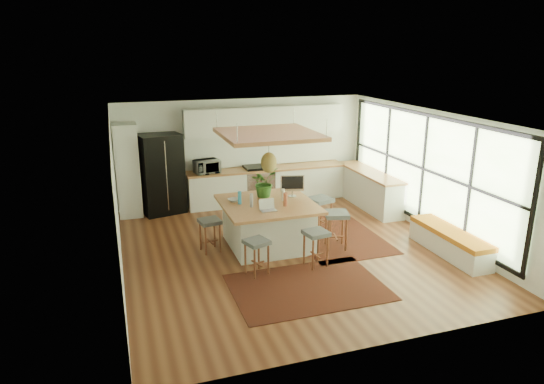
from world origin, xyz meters
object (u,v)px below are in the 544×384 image
object	(u,v)px
island	(268,224)
monitor	(292,185)
laptop	(268,205)
island_plant	(264,185)
stool_left_side	(210,235)
microwave	(207,165)
stool_right_front	(336,232)
stool_near_left	(257,256)
stool_near_right	(316,248)
stool_right_back	(320,216)
fridge	(161,176)

from	to	relation	value
island	monitor	world-z (taller)	monitor
laptop	island_plant	xyz separation A→B (m)	(0.20, 0.92, 0.12)
island	laptop	distance (m)	0.77
stool_left_side	microwave	bearing A→B (deg)	79.87
microwave	island_plant	bearing A→B (deg)	-84.28
stool_right_front	laptop	xyz separation A→B (m)	(-1.42, 0.08, 0.70)
island	island_plant	bearing A→B (deg)	82.35
stool_near_left	microwave	distance (m)	4.06
monitor	stool_left_side	bearing A→B (deg)	-159.33
stool_near_right	island_plant	size ratio (longest dim) A/B	1.12
stool_near_right	stool_right_back	distance (m)	1.82
stool_left_side	laptop	distance (m)	1.38
stool_near_left	fridge	bearing A→B (deg)	107.03
laptop	microwave	world-z (taller)	microwave
stool_left_side	island_plant	size ratio (longest dim) A/B	1.09
stool_near_left	microwave	size ratio (longest dim) A/B	1.09
fridge	stool_right_front	bearing A→B (deg)	-60.83
fridge	stool_right_back	xyz separation A→B (m)	(3.18, -2.42, -0.57)
stool_left_side	island_plant	distance (m)	1.54
stool_near_right	laptop	xyz separation A→B (m)	(-0.69, 0.73, 0.70)
stool_right_front	stool_right_back	bearing A→B (deg)	85.44
fridge	monitor	world-z (taller)	fridge
stool_left_side	stool_near_left	bearing A→B (deg)	-65.01
island	microwave	distance (m)	2.95
stool_near_right	stool_right_front	bearing A→B (deg)	41.87
stool_right_back	microwave	world-z (taller)	microwave
island	stool_right_front	xyz separation A→B (m)	(1.27, -0.56, -0.11)
laptop	island_plant	size ratio (longest dim) A/B	0.53
stool_near_left	stool_near_right	world-z (taller)	stool_near_right
island	microwave	bearing A→B (deg)	104.24
fridge	stool_right_front	world-z (taller)	fridge
stool_right_front	stool_near_right	bearing A→B (deg)	-138.13
island	stool_near_left	size ratio (longest dim) A/B	2.79
stool_near_right	island_plant	world-z (taller)	island_plant
stool_near_right	fridge	bearing A→B (deg)	120.46
stool_near_left	stool_near_right	distance (m)	1.15
stool_right_front	microwave	size ratio (longest dim) A/B	1.28
fridge	laptop	size ratio (longest dim) A/B	6.02
stool_near_left	island_plant	distance (m)	1.94
monitor	microwave	world-z (taller)	monitor
stool_near_right	stool_left_side	xyz separation A→B (m)	(-1.74, 1.29, 0.00)
fridge	stool_right_front	xyz separation A→B (m)	(3.10, -3.41, -0.57)
island	stool_left_side	bearing A→B (deg)	176.00
monitor	fridge	bearing A→B (deg)	148.74
fridge	stool_near_left	xyz separation A→B (m)	(1.24, -4.04, -0.57)
island	stool_right_front	distance (m)	1.40
island	stool_near_right	bearing A→B (deg)	-65.46
stool_near_right	microwave	bearing A→B (deg)	107.49
fridge	island	distance (m)	3.41
stool_near_right	stool_right_back	world-z (taller)	stool_right_back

